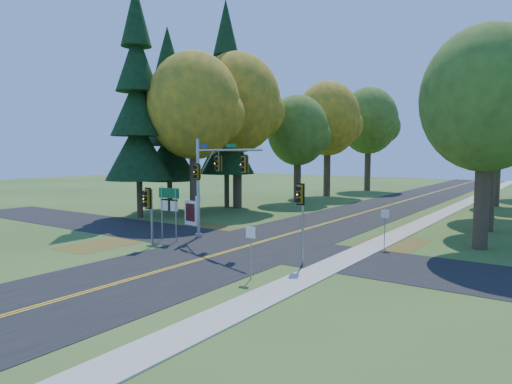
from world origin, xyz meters
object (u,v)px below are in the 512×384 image
Objects in this scene: route_sign_cluster at (169,203)px; info_kiosk at (191,213)px; traffic_mast at (211,176)px; east_signal_pole at (301,203)px.

info_kiosk is at bearing 115.89° from route_sign_cluster.
traffic_mast reaches higher than info_kiosk.
traffic_mast reaches higher than route_sign_cluster.
route_sign_cluster reaches higher than info_kiosk.
route_sign_cluster is at bearing -178.14° from east_signal_pole.
route_sign_cluster is at bearing -131.94° from traffic_mast.
route_sign_cluster is 1.83× the size of info_kiosk.
traffic_mast is at bearing 170.78° from east_signal_pole.
traffic_mast is 7.69m from info_kiosk.
traffic_mast is at bearing -28.91° from info_kiosk.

